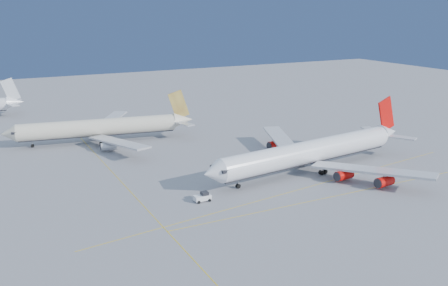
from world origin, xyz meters
TOP-DOWN VIEW (x-y plane):
  - ground at (0.00, 0.00)m, footprint 500.00×500.00m
  - taxiway_lines at (-14.71, 6.34)m, footprint 118.86×140.00m
  - airliner_virgin at (13.13, 5.75)m, footprint 75.48×67.30m
  - airliner_etihad at (-33.87, 65.22)m, footprint 65.97×60.35m
  - pushback_tug at (-25.99, -1.75)m, footprint 4.20×2.60m

SIDE VIEW (x-z plane):
  - ground at x=0.00m, z-range 0.00..0.00m
  - taxiway_lines at x=-14.71m, z-range 0.00..0.02m
  - pushback_tug at x=-25.99m, z-range -0.09..2.27m
  - airliner_etihad at x=-33.87m, z-range -3.37..13.88m
  - airliner_virgin at x=13.13m, z-range -3.70..14.93m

